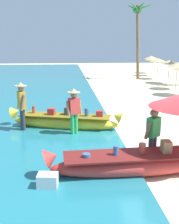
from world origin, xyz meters
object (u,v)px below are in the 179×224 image
Objects in this scene: person_tourist_customer at (153,134)px; palm_tree_mid_cluster at (138,19)px; person_vendor_assistant at (22,104)px; boat_yellow_midground at (65,121)px; person_vendor_hatted at (74,109)px; boat_red_foreground at (134,163)px; cooler_box at (48,182)px; paddle at (124,203)px.

palm_tree_mid_cluster is (4.15, 18.12, 4.44)m from person_tourist_customer.
person_vendor_assistant is at bearing -118.10° from palm_tree_mid_cluster.
boat_yellow_midground is at bearing 125.34° from person_tourist_customer.
person_vendor_hatted is at bearing -68.36° from boat_yellow_midground.
boat_red_foreground is at bearing -138.10° from person_tourist_customer.
person_vendor_assistant is 17.55m from palm_tree_mid_cluster.
person_tourist_customer is at bearing -38.65° from person_vendor_assistant.
boat_yellow_midground is 4.43m from cooler_box.
person_vendor_assistant is (-1.54, -0.19, 0.75)m from boat_yellow_midground.
boat_red_foreground is 4.21m from boat_yellow_midground.
cooler_box is at bearing -157.33° from person_tourist_customer.
cooler_box is at bearing -74.46° from person_vendor_assistant.
person_vendor_hatted is 3.87× the size of cooler_box.
boat_red_foreground is 0.66× the size of palm_tree_mid_cluster.
palm_tree_mid_cluster is (4.76, 18.67, 5.00)m from boat_red_foreground.
palm_tree_mid_cluster is at bearing 66.40° from boat_yellow_midground.
person_tourist_customer is (0.62, 0.55, 0.56)m from boat_red_foreground.
boat_red_foreground is 2.40× the size of person_vendor_assistant.
cooler_box is (-2.70, -1.13, -0.67)m from person_tourist_customer.
person_vendor_assistant reaches higher than paddle.
person_tourist_customer is at bearing -54.66° from boat_yellow_midground.
boat_red_foreground is 4.95m from person_vendor_assistant.
person_tourist_customer is at bearing -102.90° from palm_tree_mid_cluster.
person_vendor_hatted is 1.10× the size of person_tourist_customer.
person_vendor_hatted is at bearing 114.71° from boat_red_foreground.
paddle is (2.75, -4.91, -1.04)m from person_vendor_assistant.
palm_tree_mid_cluster reaches higher than boat_red_foreground.
boat_red_foreground is 1.03× the size of boat_yellow_midground.
boat_red_foreground is 1.00m from person_tourist_customer.
person_vendor_hatted is 3.75m from cooler_box.
person_vendor_hatted is 4.48m from paddle.
palm_tree_mid_cluster reaches higher than person_vendor_assistant.
cooler_box is at bearing -164.58° from boat_red_foreground.
cooler_box is at bearing 156.46° from paddle.
palm_tree_mid_cluster is at bearing 77.43° from cooler_box.
person_vendor_hatted is 1.97m from person_vendor_assistant.
person_vendor_hatted reaches higher than paddle.
person_tourist_customer is (2.01, -2.48, -0.11)m from person_vendor_hatted.
person_tourist_customer is 3.51× the size of cooler_box.
boat_red_foreground reaches higher than cooler_box.
boat_yellow_midground is 2.80× the size of person_tourist_customer.
boat_red_foreground is 19.91m from palm_tree_mid_cluster.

